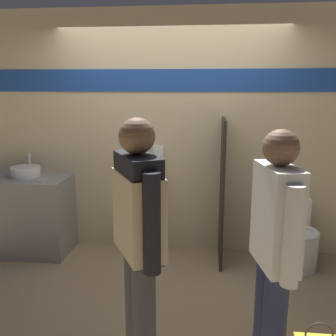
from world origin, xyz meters
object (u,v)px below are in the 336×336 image
(cell_phone, at_px, (43,180))
(urinal_near_counter, at_px, (149,180))
(person_in_vest, at_px, (139,231))
(sink_basin, at_px, (26,171))
(toilet, at_px, (297,241))
(person_with_lanyard, at_px, (274,248))

(cell_phone, bearing_deg, urinal_near_counter, 12.29)
(person_in_vest, bearing_deg, urinal_near_counter, -21.65)
(sink_basin, height_order, urinal_near_counter, urinal_near_counter)
(urinal_near_counter, distance_m, toilet, 1.72)
(toilet, bearing_deg, urinal_near_counter, 174.10)
(sink_basin, distance_m, person_with_lanyard, 3.00)
(cell_phone, height_order, toilet, cell_phone)
(person_with_lanyard, bearing_deg, sink_basin, 43.87)
(sink_basin, bearing_deg, person_in_vest, -46.97)
(person_with_lanyard, bearing_deg, person_in_vest, 79.24)
(cell_phone, distance_m, urinal_near_counter, 1.15)
(cell_phone, height_order, person_in_vest, person_in_vest)
(cell_phone, relative_size, urinal_near_counter, 0.11)
(toilet, bearing_deg, person_in_vest, -130.45)
(cell_phone, distance_m, person_in_vest, 2.05)
(sink_basin, xyz_separation_m, cell_phone, (0.27, -0.17, -0.05))
(toilet, bearing_deg, sink_basin, 178.20)
(sink_basin, distance_m, urinal_near_counter, 1.40)
(sink_basin, distance_m, toilet, 3.08)
(urinal_near_counter, relative_size, toilet, 1.51)
(sink_basin, relative_size, urinal_near_counter, 0.26)
(cell_phone, bearing_deg, toilet, 1.63)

